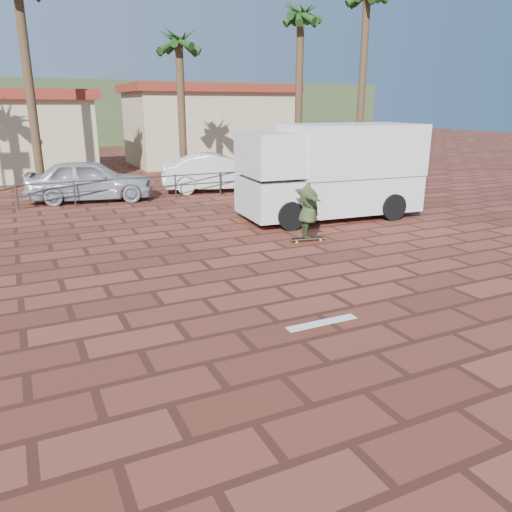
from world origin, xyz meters
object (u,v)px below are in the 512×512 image
at_px(longboard, 308,238).
at_px(skateboarder, 308,210).
at_px(campervan, 331,169).
at_px(car_white, 218,173).
at_px(car_silver, 90,180).

bearing_deg(longboard, skateboarder, 74.48).
bearing_deg(campervan, longboard, -129.77).
bearing_deg(car_white, campervan, -154.27).
xyz_separation_m(longboard, car_silver, (-4.65, 9.28, 0.76)).
height_order(skateboarder, campervan, campervan).
distance_m(longboard, campervan, 3.77).
xyz_separation_m(campervan, car_silver, (-7.04, 6.82, -0.81)).
distance_m(car_silver, car_white, 5.58).
bearing_deg(longboard, car_white, 95.37).
height_order(longboard, campervan, campervan).
height_order(longboard, car_white, car_white).
distance_m(skateboarder, car_white, 9.32).
bearing_deg(car_silver, longboard, -141.84).
relative_size(campervan, car_silver, 1.27).
relative_size(skateboarder, car_white, 0.39).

